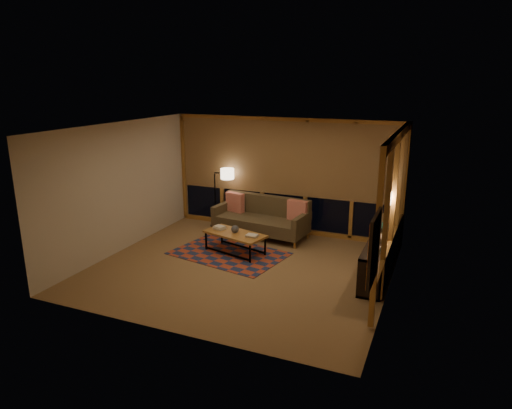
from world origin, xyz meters
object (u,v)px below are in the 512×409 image
at_px(coffee_table, 235,243).
at_px(bookshelf, 381,252).
at_px(sofa, 261,218).
at_px(floor_lamp, 215,197).

bearing_deg(coffee_table, bookshelf, 21.00).
bearing_deg(coffee_table, sofa, 100.45).
distance_m(sofa, floor_lamp, 1.37).
relative_size(sofa, bookshelf, 0.77).
height_order(coffee_table, bookshelf, bookshelf).
height_order(floor_lamp, bookshelf, floor_lamp).
xyz_separation_m(coffee_table, floor_lamp, (-1.21, 1.44, 0.52)).
xyz_separation_m(sofa, bookshelf, (2.85, -0.88, -0.09)).
bearing_deg(floor_lamp, coffee_table, -50.21).
bearing_deg(coffee_table, floor_lamp, 145.08).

